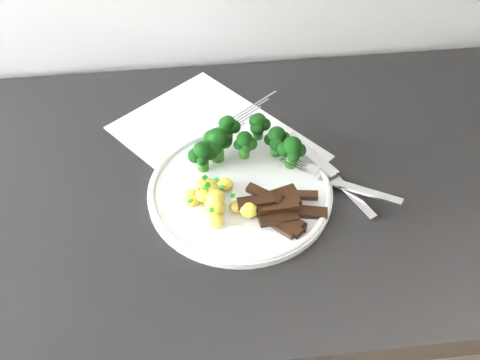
{
  "coord_description": "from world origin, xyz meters",
  "views": [
    {
      "loc": [
        -0.15,
        1.05,
        1.55
      ],
      "look_at": [
        -0.08,
        1.65,
        0.93
      ],
      "focal_mm": 44.9,
      "sensor_mm": 36.0,
      "label": 1
    }
  ],
  "objects_px": {
    "knife": "(340,184)",
    "recipe_paper": "(217,142)",
    "plate": "(240,191)",
    "broccoli": "(245,141)",
    "beef_strips": "(281,209)",
    "fork": "(342,183)",
    "potatoes": "(215,200)",
    "counter": "(253,334)"
  },
  "relations": [
    {
      "from": "knife",
      "to": "recipe_paper",
      "type": "bearing_deg",
      "value": 144.89
    },
    {
      "from": "counter",
      "to": "plate",
      "type": "bearing_deg",
      "value": -143.44
    },
    {
      "from": "recipe_paper",
      "to": "potatoes",
      "type": "relative_size",
      "value": 3.63
    },
    {
      "from": "recipe_paper",
      "to": "broccoli",
      "type": "height_order",
      "value": "broccoli"
    },
    {
      "from": "counter",
      "to": "beef_strips",
      "type": "bearing_deg",
      "value": -74.3
    },
    {
      "from": "counter",
      "to": "potatoes",
      "type": "relative_size",
      "value": 22.95
    },
    {
      "from": "fork",
      "to": "knife",
      "type": "xyz_separation_m",
      "value": [
        -0.0,
        0.01,
        -0.01
      ]
    },
    {
      "from": "broccoli",
      "to": "potatoes",
      "type": "height_order",
      "value": "broccoli"
    },
    {
      "from": "plate",
      "to": "fork",
      "type": "height_order",
      "value": "fork"
    },
    {
      "from": "counter",
      "to": "knife",
      "type": "relative_size",
      "value": 12.66
    },
    {
      "from": "recipe_paper",
      "to": "broccoli",
      "type": "distance_m",
      "value": 0.08
    },
    {
      "from": "counter",
      "to": "recipe_paper",
      "type": "height_order",
      "value": "recipe_paper"
    },
    {
      "from": "potatoes",
      "to": "beef_strips",
      "type": "height_order",
      "value": "potatoes"
    },
    {
      "from": "broccoli",
      "to": "knife",
      "type": "distance_m",
      "value": 0.15
    },
    {
      "from": "beef_strips",
      "to": "fork",
      "type": "distance_m",
      "value": 0.11
    },
    {
      "from": "plate",
      "to": "recipe_paper",
      "type": "bearing_deg",
      "value": 101.96
    },
    {
      "from": "counter",
      "to": "recipe_paper",
      "type": "xyz_separation_m",
      "value": [
        -0.05,
        0.09,
        0.45
      ]
    },
    {
      "from": "plate",
      "to": "fork",
      "type": "distance_m",
      "value": 0.15
    },
    {
      "from": "recipe_paper",
      "to": "plate",
      "type": "relative_size",
      "value": 1.4
    },
    {
      "from": "recipe_paper",
      "to": "potatoes",
      "type": "bearing_deg",
      "value": -95.71
    },
    {
      "from": "plate",
      "to": "fork",
      "type": "bearing_deg",
      "value": -3.98
    },
    {
      "from": "counter",
      "to": "recipe_paper",
      "type": "relative_size",
      "value": 6.32
    },
    {
      "from": "recipe_paper",
      "to": "counter",
      "type": "bearing_deg",
      "value": -59.94
    },
    {
      "from": "potatoes",
      "to": "recipe_paper",
      "type": "bearing_deg",
      "value": 84.29
    },
    {
      "from": "plate",
      "to": "fork",
      "type": "xyz_separation_m",
      "value": [
        0.15,
        -0.01,
        0.01
      ]
    },
    {
      "from": "counter",
      "to": "fork",
      "type": "xyz_separation_m",
      "value": [
        0.12,
        -0.03,
        0.47
      ]
    },
    {
      "from": "fork",
      "to": "recipe_paper",
      "type": "bearing_deg",
      "value": 143.87
    },
    {
      "from": "potatoes",
      "to": "fork",
      "type": "height_order",
      "value": "potatoes"
    },
    {
      "from": "counter",
      "to": "broccoli",
      "type": "bearing_deg",
      "value": 108.74
    },
    {
      "from": "plate",
      "to": "broccoli",
      "type": "bearing_deg",
      "value": 77.2
    },
    {
      "from": "counter",
      "to": "beef_strips",
      "type": "xyz_separation_m",
      "value": [
        0.02,
        -0.07,
        0.47
      ]
    },
    {
      "from": "counter",
      "to": "plate",
      "type": "distance_m",
      "value": 0.46
    },
    {
      "from": "recipe_paper",
      "to": "knife",
      "type": "relative_size",
      "value": 2.0
    },
    {
      "from": "broccoli",
      "to": "beef_strips",
      "type": "distance_m",
      "value": 0.13
    },
    {
      "from": "recipe_paper",
      "to": "beef_strips",
      "type": "height_order",
      "value": "beef_strips"
    },
    {
      "from": "knife",
      "to": "counter",
      "type": "bearing_deg",
      "value": 167.17
    },
    {
      "from": "fork",
      "to": "knife",
      "type": "bearing_deg",
      "value": 104.84
    },
    {
      "from": "fork",
      "to": "counter",
      "type": "bearing_deg",
      "value": 164.73
    },
    {
      "from": "broccoli",
      "to": "potatoes",
      "type": "distance_m",
      "value": 0.11
    },
    {
      "from": "recipe_paper",
      "to": "beef_strips",
      "type": "bearing_deg",
      "value": -65.91
    },
    {
      "from": "potatoes",
      "to": "knife",
      "type": "xyz_separation_m",
      "value": [
        0.19,
        0.02,
        -0.01
      ]
    },
    {
      "from": "counter",
      "to": "knife",
      "type": "distance_m",
      "value": 0.47
    }
  ]
}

